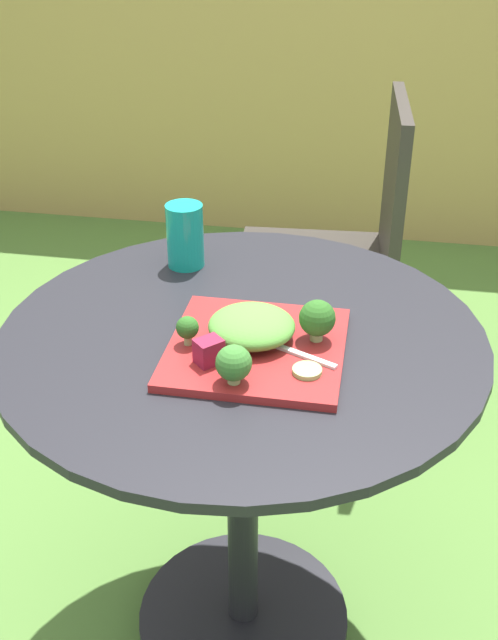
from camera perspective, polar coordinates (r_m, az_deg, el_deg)
ground_plane at (r=1.76m, az=-0.42°, el=-21.72°), size 12.00×12.00×0.00m
bamboo_fence at (r=3.26m, az=6.60°, el=16.89°), size 8.00×0.08×1.27m
patio_table at (r=1.44m, az=-0.49°, el=-10.98°), size 0.81×0.81×0.73m
patio_chair at (r=2.11m, az=7.43°, el=6.11°), size 0.47×0.47×0.90m
salad_plate at (r=1.21m, az=0.57°, el=-2.10°), size 0.28×0.28×0.01m
drinking_glass at (r=1.46m, az=-4.78°, el=6.06°), size 0.07×0.07×0.12m
fork at (r=1.19m, az=2.62°, el=-2.13°), size 0.15×0.08×0.00m
lettuce_mound at (r=1.20m, az=0.20°, el=-0.45°), size 0.14×0.14×0.05m
broccoli_floret_0 at (r=1.10m, az=-1.15°, el=-3.26°), size 0.05×0.05×0.06m
broccoli_floret_1 at (r=1.19m, az=-4.62°, el=-0.61°), size 0.04×0.04×0.05m
broccoli_floret_2 at (r=1.20m, az=5.12°, el=0.11°), size 0.06×0.06×0.07m
cucumber_slice_0 at (r=1.14m, az=4.36°, el=-3.79°), size 0.04×0.04×0.01m
beet_chunk_0 at (r=1.15m, az=-3.02°, el=-2.35°), size 0.05×0.05×0.04m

